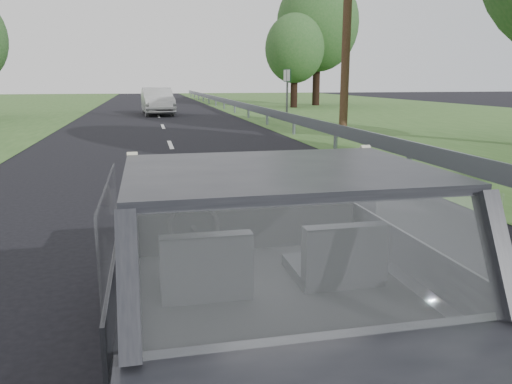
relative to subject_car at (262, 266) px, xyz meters
name	(u,v)px	position (x,y,z in m)	size (l,w,h in m)	color
ground	(262,367)	(0.00, 0.00, -0.72)	(140.00, 140.00, 0.00)	black
subject_car	(262,266)	(0.00, 0.00, 0.00)	(1.80, 4.00, 1.45)	#26262B
dashboard	(243,221)	(0.00, 0.62, 0.12)	(1.58, 0.45, 0.30)	black
driver_seat	(205,264)	(-0.40, -0.29, 0.16)	(0.50, 0.72, 0.42)	black
passenger_seat	(338,254)	(0.40, -0.29, 0.16)	(0.50, 0.72, 0.42)	black
steering_wheel	(194,227)	(-0.40, 0.33, 0.20)	(0.36, 0.36, 0.04)	black
cat	(268,190)	(0.20, 0.63, 0.36)	(0.57, 0.18, 0.26)	gray
guardrail	(332,129)	(4.30, 10.00, -0.15)	(0.05, 90.00, 0.32)	gray
other_car	(157,101)	(0.01, 25.60, 0.01)	(1.77, 4.49, 1.48)	#B4B4B4
highway_sign	(287,95)	(5.74, 19.55, 0.46)	(0.10, 0.95, 2.38)	#154321
utility_pole	(348,3)	(5.81, 12.89, 3.55)	(0.28, 0.28, 8.56)	#4F3A29
tree_2	(294,62)	(9.46, 30.85, 2.33)	(4.03, 4.03, 6.11)	#22501F
tree_3	(317,43)	(11.94, 33.39, 3.81)	(5.99, 5.99, 9.07)	#22501F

